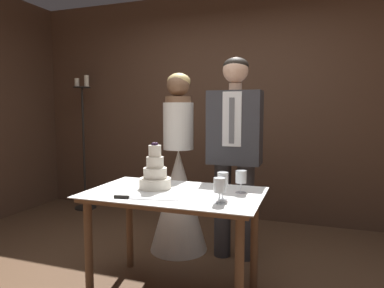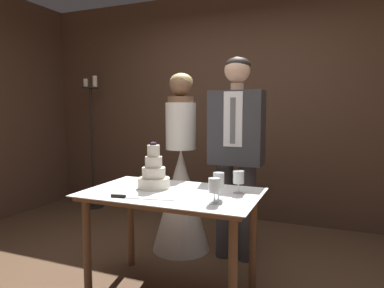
{
  "view_description": "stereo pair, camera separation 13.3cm",
  "coord_description": "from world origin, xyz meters",
  "px_view_note": "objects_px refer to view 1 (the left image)",
  "views": [
    {
      "loc": [
        0.88,
        -2.14,
        1.32
      ],
      "look_at": [
        -0.01,
        0.42,
        1.05
      ],
      "focal_mm": 32.0,
      "sensor_mm": 36.0,
      "label": 1
    },
    {
      "loc": [
        1.01,
        -2.09,
        1.32
      ],
      "look_at": [
        -0.01,
        0.42,
        1.05
      ],
      "focal_mm": 32.0,
      "sensor_mm": 36.0,
      "label": 2
    }
  ],
  "objects_px": {
    "wine_glass_middle": "(223,181)",
    "groom": "(235,145)",
    "tiered_cake": "(155,174)",
    "candle_stand": "(84,148)",
    "wine_glass_far": "(219,187)",
    "bride": "(179,186)",
    "wine_glass_near": "(241,178)",
    "cake_knife": "(133,198)",
    "cake_table": "(174,206)"
  },
  "relations": [
    {
      "from": "wine_glass_middle",
      "to": "groom",
      "type": "height_order",
      "value": "groom"
    },
    {
      "from": "tiered_cake",
      "to": "candle_stand",
      "type": "bearing_deg",
      "value": 138.81
    },
    {
      "from": "candle_stand",
      "to": "wine_glass_far",
      "type": "bearing_deg",
      "value": -37.64
    },
    {
      "from": "tiered_cake",
      "to": "wine_glass_far",
      "type": "xyz_separation_m",
      "value": [
        0.54,
        -0.24,
        -0.0
      ]
    },
    {
      "from": "groom",
      "to": "candle_stand",
      "type": "xyz_separation_m",
      "value": [
        -2.21,
        0.86,
        -0.2
      ]
    },
    {
      "from": "wine_glass_far",
      "to": "bride",
      "type": "xyz_separation_m",
      "value": [
        -0.63,
        0.93,
        -0.24
      ]
    },
    {
      "from": "wine_glass_near",
      "to": "wine_glass_far",
      "type": "height_order",
      "value": "wine_glass_far"
    },
    {
      "from": "wine_glass_far",
      "to": "cake_knife",
      "type": "bearing_deg",
      "value": -171.04
    },
    {
      "from": "groom",
      "to": "cake_table",
      "type": "bearing_deg",
      "value": -109.33
    },
    {
      "from": "groom",
      "to": "cake_knife",
      "type": "bearing_deg",
      "value": -113.46
    },
    {
      "from": "cake_table",
      "to": "wine_glass_middle",
      "type": "xyz_separation_m",
      "value": [
        0.37,
        -0.08,
        0.22
      ]
    },
    {
      "from": "cake_table",
      "to": "candle_stand",
      "type": "xyz_separation_m",
      "value": [
        -1.95,
        1.61,
        0.17
      ]
    },
    {
      "from": "tiered_cake",
      "to": "wine_glass_middle",
      "type": "distance_m",
      "value": 0.56
    },
    {
      "from": "wine_glass_middle",
      "to": "tiered_cake",
      "type": "bearing_deg",
      "value": 166.14
    },
    {
      "from": "groom",
      "to": "tiered_cake",
      "type": "bearing_deg",
      "value": -122.25
    },
    {
      "from": "groom",
      "to": "candle_stand",
      "type": "bearing_deg",
      "value": 158.81
    },
    {
      "from": "bride",
      "to": "tiered_cake",
      "type": "bearing_deg",
      "value": -82.66
    },
    {
      "from": "bride",
      "to": "groom",
      "type": "distance_m",
      "value": 0.67
    },
    {
      "from": "cake_knife",
      "to": "groom",
      "type": "distance_m",
      "value": 1.14
    },
    {
      "from": "cake_knife",
      "to": "candle_stand",
      "type": "relative_size",
      "value": 0.24
    },
    {
      "from": "cake_table",
      "to": "wine_glass_middle",
      "type": "height_order",
      "value": "wine_glass_middle"
    },
    {
      "from": "cake_table",
      "to": "wine_glass_middle",
      "type": "relative_size",
      "value": 7.0
    },
    {
      "from": "cake_knife",
      "to": "groom",
      "type": "height_order",
      "value": "groom"
    },
    {
      "from": "cake_knife",
      "to": "wine_glass_near",
      "type": "relative_size",
      "value": 2.7
    },
    {
      "from": "wine_glass_middle",
      "to": "candle_stand",
      "type": "bearing_deg",
      "value": 143.93
    },
    {
      "from": "cake_table",
      "to": "wine_glass_far",
      "type": "xyz_separation_m",
      "value": [
        0.37,
        -0.18,
        0.2
      ]
    },
    {
      "from": "wine_glass_far",
      "to": "candle_stand",
      "type": "distance_m",
      "value": 2.93
    },
    {
      "from": "cake_table",
      "to": "wine_glass_middle",
      "type": "bearing_deg",
      "value": -11.65
    },
    {
      "from": "candle_stand",
      "to": "groom",
      "type": "bearing_deg",
      "value": -21.19
    },
    {
      "from": "groom",
      "to": "wine_glass_near",
      "type": "bearing_deg",
      "value": -73.92
    },
    {
      "from": "cake_table",
      "to": "wine_glass_far",
      "type": "relative_size",
      "value": 7.73
    },
    {
      "from": "wine_glass_middle",
      "to": "bride",
      "type": "bearing_deg",
      "value": 127.24
    },
    {
      "from": "cake_table",
      "to": "groom",
      "type": "bearing_deg",
      "value": 70.67
    },
    {
      "from": "cake_table",
      "to": "wine_glass_far",
      "type": "bearing_deg",
      "value": -25.66
    },
    {
      "from": "cake_table",
      "to": "wine_glass_near",
      "type": "distance_m",
      "value": 0.51
    },
    {
      "from": "wine_glass_near",
      "to": "candle_stand",
      "type": "height_order",
      "value": "candle_stand"
    },
    {
      "from": "cake_knife",
      "to": "wine_glass_near",
      "type": "xyz_separation_m",
      "value": [
        0.62,
        0.39,
        0.1
      ]
    },
    {
      "from": "wine_glass_middle",
      "to": "wine_glass_far",
      "type": "relative_size",
      "value": 1.1
    },
    {
      "from": "bride",
      "to": "candle_stand",
      "type": "distance_m",
      "value": 1.9
    },
    {
      "from": "candle_stand",
      "to": "wine_glass_middle",
      "type": "bearing_deg",
      "value": -36.07
    },
    {
      "from": "bride",
      "to": "groom",
      "type": "relative_size",
      "value": 0.94
    },
    {
      "from": "wine_glass_far",
      "to": "groom",
      "type": "height_order",
      "value": "groom"
    },
    {
      "from": "wine_glass_near",
      "to": "bride",
      "type": "distance_m",
      "value": 0.98
    },
    {
      "from": "cake_table",
      "to": "wine_glass_far",
      "type": "distance_m",
      "value": 0.46
    },
    {
      "from": "tiered_cake",
      "to": "candle_stand",
      "type": "relative_size",
      "value": 0.19
    },
    {
      "from": "wine_glass_near",
      "to": "groom",
      "type": "height_order",
      "value": "groom"
    },
    {
      "from": "wine_glass_near",
      "to": "bride",
      "type": "xyz_separation_m",
      "value": [
        -0.71,
        0.63,
        -0.24
      ]
    },
    {
      "from": "cake_table",
      "to": "bride",
      "type": "xyz_separation_m",
      "value": [
        -0.26,
        0.75,
        -0.04
      ]
    },
    {
      "from": "wine_glass_near",
      "to": "cake_table",
      "type": "bearing_deg",
      "value": -164.0
    },
    {
      "from": "tiered_cake",
      "to": "wine_glass_far",
      "type": "distance_m",
      "value": 0.59
    }
  ]
}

